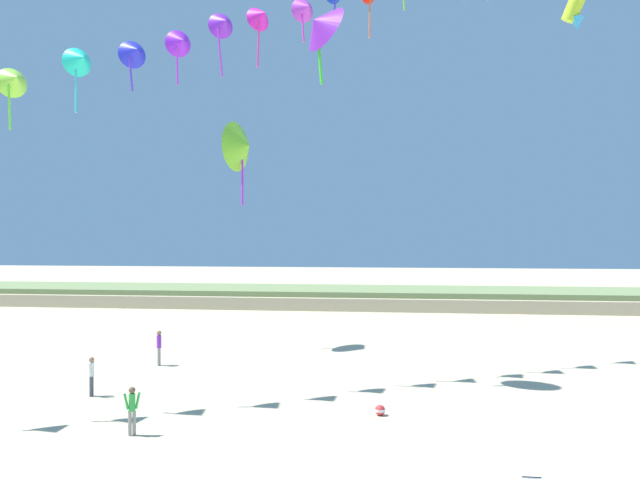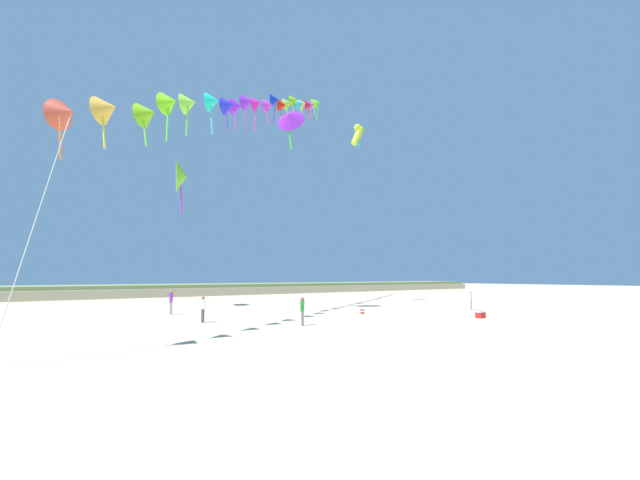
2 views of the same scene
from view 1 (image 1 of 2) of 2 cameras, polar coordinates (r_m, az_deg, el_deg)
dune_ridge at (r=60.74m, az=6.32°, el=-4.81°), size 120.00×11.08×1.51m
person_near_left at (r=33.41m, az=-13.41°, el=-8.62°), size 0.23×0.59×1.66m
person_near_right at (r=22.19m, az=-15.55°, el=-13.42°), size 0.49×0.33×1.50m
person_mid_center at (r=27.82m, az=-18.69°, el=-10.60°), size 0.21×0.53×1.51m
kite_banner_string at (r=32.29m, az=-1.41°, el=19.04°), size 32.51×27.26×25.21m
large_kite_low_lead at (r=29.91m, az=-0.02°, el=17.68°), size 2.68×2.75×3.68m
large_kite_high_solo at (r=38.24m, az=-6.55°, el=7.86°), size 1.78×2.95×4.70m
beach_ball at (r=23.94m, az=5.08°, el=-14.09°), size 0.36×0.36×0.36m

